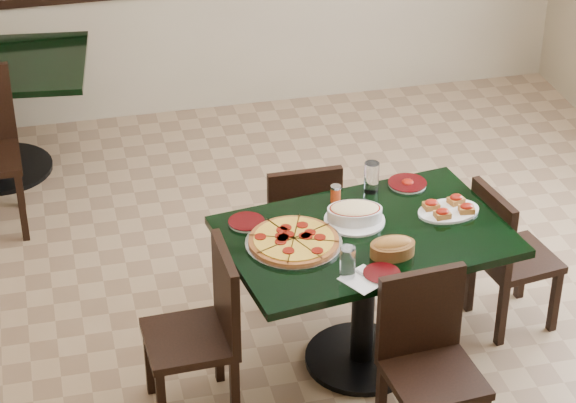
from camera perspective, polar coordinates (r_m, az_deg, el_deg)
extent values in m
plane|color=#8D7251|center=(5.74, 1.12, -7.02)|extent=(5.50, 5.50, 0.00)
cube|color=black|center=(5.20, 3.99, -1.80)|extent=(1.40, 1.01, 0.04)
cylinder|color=black|center=(5.41, 3.85, -5.14)|extent=(0.11, 0.11, 0.71)
cylinder|color=black|center=(5.61, 3.72, -7.94)|extent=(0.56, 0.56, 0.03)
cylinder|color=black|center=(7.43, -14.40, 1.64)|extent=(0.66, 0.66, 0.03)
cube|color=black|center=(5.90, 0.43, -1.27)|extent=(0.38, 0.38, 0.04)
cube|color=black|center=(5.64, 0.86, -0.25)|extent=(0.38, 0.04, 0.41)
cube|color=black|center=(6.17, 1.51, -1.91)|extent=(0.04, 0.04, 0.37)
cube|color=black|center=(5.92, 2.31, -3.55)|extent=(0.04, 0.04, 0.37)
cube|color=black|center=(6.11, -1.40, -2.30)|extent=(0.04, 0.04, 0.37)
cube|color=black|center=(5.85, -0.72, -3.98)|extent=(0.04, 0.04, 0.37)
cube|color=black|center=(4.93, 7.41, -8.86)|extent=(0.42, 0.42, 0.04)
cube|color=black|center=(4.91, 6.73, -5.56)|extent=(0.39, 0.07, 0.42)
cube|color=black|center=(5.12, 4.76, -9.95)|extent=(0.04, 0.04, 0.38)
cube|color=black|center=(5.24, 8.16, -9.14)|extent=(0.04, 0.04, 0.38)
cube|color=black|center=(5.78, 11.50, -2.87)|extent=(0.42, 0.42, 0.04)
cube|color=black|center=(5.58, 10.30, -1.38)|extent=(0.10, 0.37, 0.40)
cube|color=black|center=(5.86, 13.40, -4.93)|extent=(0.05, 0.05, 0.36)
cube|color=black|center=(5.71, 10.80, -5.67)|extent=(0.05, 0.05, 0.36)
cube|color=black|center=(6.07, 11.78, -3.36)|extent=(0.05, 0.05, 0.36)
cube|color=black|center=(5.92, 9.24, -4.03)|extent=(0.05, 0.05, 0.36)
cube|color=black|center=(5.11, -5.04, -7.01)|extent=(0.41, 0.41, 0.04)
cube|color=black|center=(5.00, -3.17, -4.60)|extent=(0.05, 0.40, 0.42)
cube|color=black|center=(5.35, -7.06, -8.00)|extent=(0.04, 0.04, 0.38)
cube|color=black|center=(5.39, -3.53, -7.44)|extent=(0.04, 0.04, 0.38)
cube|color=black|center=(5.14, -2.71, -9.68)|extent=(0.04, 0.04, 0.38)
cube|color=black|center=(6.57, -13.35, -0.29)|extent=(0.04, 0.04, 0.43)
cube|color=black|center=(6.90, -13.54, 1.29)|extent=(0.04, 0.04, 0.43)
cylinder|color=#ABACB1|center=(5.09, 0.29, -2.13)|extent=(0.44, 0.44, 0.01)
cylinder|color=#9A5121|center=(5.08, 0.29, -2.01)|extent=(0.41, 0.41, 0.02)
cylinder|color=gold|center=(5.08, 0.29, -1.91)|extent=(0.37, 0.37, 0.01)
cylinder|color=silver|center=(5.26, 3.39, -0.96)|extent=(0.29, 0.29, 0.01)
ellipsoid|color=beige|center=(5.23, 3.42, -0.37)|extent=(0.25, 0.19, 0.04)
ellipsoid|color=#B37D31|center=(5.01, 5.34, -2.18)|extent=(0.18, 0.09, 0.07)
cylinder|color=silver|center=(4.90, 4.78, -3.70)|extent=(0.16, 0.16, 0.01)
cylinder|color=#310305|center=(4.90, 4.79, -3.63)|extent=(0.16, 0.16, 0.00)
cylinder|color=silver|center=(5.58, 6.08, 0.90)|extent=(0.19, 0.19, 0.01)
cylinder|color=#310305|center=(5.58, 6.09, 0.96)|extent=(0.19, 0.19, 0.00)
ellipsoid|color=maroon|center=(5.57, 6.09, 0.99)|extent=(0.06, 0.06, 0.03)
cylinder|color=silver|center=(5.24, -2.12, -1.07)|extent=(0.17, 0.17, 0.01)
cylinder|color=#310305|center=(5.24, -2.12, -1.01)|extent=(0.17, 0.17, 0.00)
cube|color=silver|center=(4.87, 3.87, -3.97)|extent=(0.23, 0.23, 0.00)
cube|color=#ABACB1|center=(4.87, 4.10, -3.90)|extent=(0.09, 0.14, 0.00)
cylinder|color=white|center=(5.47, 4.26, 1.23)|extent=(0.07, 0.07, 0.16)
cylinder|color=white|center=(4.85, 3.04, -3.12)|extent=(0.07, 0.07, 0.15)
cylinder|color=#CF4B16|center=(5.40, 2.43, 0.35)|extent=(0.05, 0.05, 0.08)
cylinder|color=#ABACB1|center=(5.38, 2.44, 0.74)|extent=(0.05, 0.05, 0.01)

